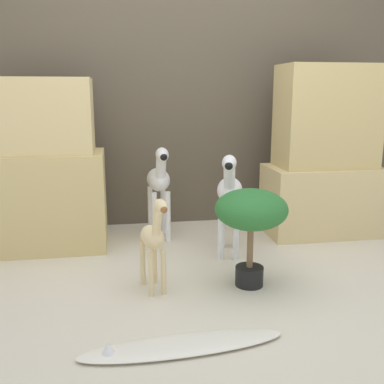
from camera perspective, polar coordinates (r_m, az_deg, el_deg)
The scene contains 9 objects.
ground_plane at distance 2.45m, azimuth 4.06°, elevation -14.39°, with size 14.00×14.00×0.00m, color beige.
wall_back at distance 3.82m, azimuth -1.64°, elevation 12.44°, with size 6.40×0.08×2.20m.
rock_pillar_left at distance 3.34m, azimuth -18.68°, elevation 2.43°, with size 0.88×0.48×1.21m.
rock_pillar_right at distance 3.66m, azimuth 16.43°, elevation 4.00°, with size 0.88×0.48×1.31m.
zebra_right at distance 3.04m, azimuth 4.78°, elevation -0.04°, with size 0.26×0.47×0.73m.
zebra_left at distance 3.41m, azimuth -4.21°, elevation 1.35°, with size 0.19×0.47×0.73m.
giraffe_figurine at distance 2.52m, azimuth -4.88°, elevation -5.76°, with size 0.17×0.36×0.57m.
potted_palm_front at distance 2.58m, azimuth 7.51°, elevation -2.84°, with size 0.42×0.42×0.58m.
surfboard at distance 2.10m, azimuth -1.44°, elevation -18.88°, with size 0.94×0.25×0.07m.
Camera 1 is at (-0.53, -2.12, 1.12)m, focal length 42.00 mm.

